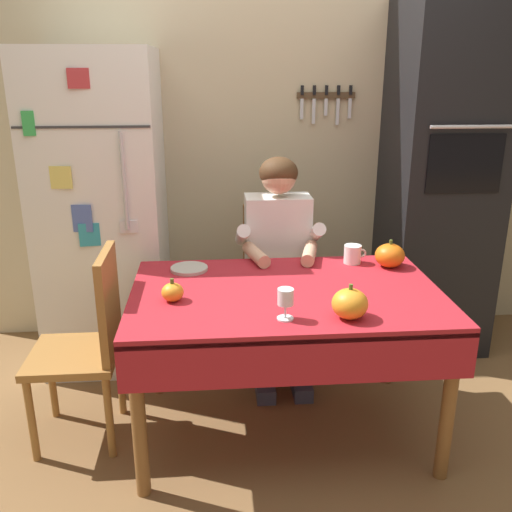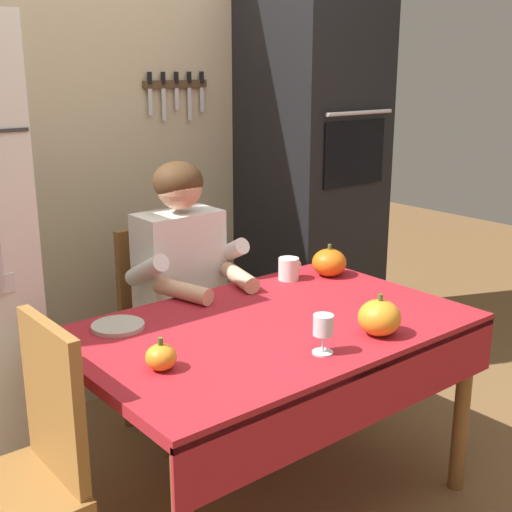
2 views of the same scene
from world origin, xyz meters
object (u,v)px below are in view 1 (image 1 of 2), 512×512
Objects in this scene: coffee_mug at (353,254)px; pumpkin_large at (173,292)px; wall_oven at (440,180)px; wine_glass at (286,299)px; pumpkin_medium at (350,304)px; serving_tray at (189,269)px; dining_table at (286,309)px; chair_left_side at (90,339)px; seated_person at (279,251)px; refrigerator at (103,213)px; pumpkin_small at (390,255)px; chair_behind_person at (275,277)px.

pumpkin_large is (-0.89, -0.42, -0.01)m from coffee_mug.
wall_oven is 16.18× the size of wine_glass.
pumpkin_medium is 0.79× the size of serving_tray.
wall_oven is 1.45m from dining_table.
chair_left_side is (-0.90, 0.06, -0.14)m from dining_table.
serving_tray is at bearing -177.28° from coffee_mug.
coffee_mug is at bearing -34.30° from seated_person.
wall_oven reaches higher than seated_person.
chair_left_side is 1.20m from pumpkin_medium.
pumpkin_small is at bearing -21.32° from refrigerator.
pumpkin_small is at bearing 59.23° from pumpkin_medium.
refrigerator is at bearing 164.21° from seated_person.
pumpkin_small reaches higher than pumpkin_large.
chair_behind_person is at bearing -5.23° from refrigerator.
coffee_mug is (1.29, 0.31, 0.28)m from chair_left_side.
pumpkin_large is at bearing 154.16° from wine_glass.
seated_person reaches higher than chair_behind_person.
dining_table is 12.12× the size of coffee_mug.
pumpkin_small is (1.51, -0.59, -0.10)m from refrigerator.
seated_person is at bearing 101.21° from pumpkin_medium.
pumpkin_medium is (1.12, -0.35, 0.29)m from chair_left_side.
pumpkin_small is at bearing 9.14° from chair_left_side.
refrigerator reaches higher than seated_person.
dining_table is at bearing 81.14° from wine_glass.
pumpkin_small is (1.46, 0.24, 0.29)m from chair_left_side.
chair_left_side is at bearing 158.47° from wine_glass.
pumpkin_small is (0.52, -0.50, 0.29)m from chair_behind_person.
coffee_mug reaches higher than dining_table.
wall_oven is 18.19× the size of coffee_mug.
dining_table is (0.95, -0.88, -0.24)m from refrigerator.
coffee_mug is at bearing 42.97° from dining_table.
dining_table is at bearing -137.03° from coffee_mug.
pumpkin_large reaches higher than serving_tray.
refrigerator is 13.87× the size of wine_glass.
wall_oven is 11.39× the size of serving_tray.
refrigerator is at bearing 127.92° from wine_glass.
pumpkin_medium is at bearing -124.58° from wall_oven.
wine_glass is 0.26m from pumpkin_medium.
coffee_mug is at bearing -21.20° from refrigerator.
seated_person is 1.34× the size of chair_left_side.
pumpkin_small is (1.06, 0.35, 0.02)m from pumpkin_large.
wall_oven is 2.26× the size of chair_left_side.
pumpkin_medium is at bearing -78.79° from seated_person.
pumpkin_small is at bearing -22.29° from coffee_mug.
seated_person is (0.04, 0.60, 0.08)m from dining_table.
chair_left_side is 6.36× the size of pumpkin_medium.
dining_table is 0.91m from chair_left_side.
pumpkin_medium is at bearing -80.71° from chair_behind_person.
pumpkin_medium is at bearing -45.20° from refrigerator.
pumpkin_large is 0.70× the size of pumpkin_medium.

